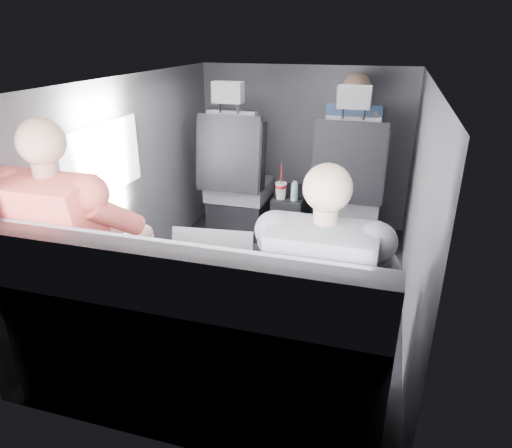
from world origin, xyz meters
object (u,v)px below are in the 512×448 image
(front_seat_left, at_px, (238,189))
(laptop_black, at_px, (340,280))
(front_seat_right, at_px, (348,199))
(center_console, at_px, (291,215))
(soda_cup, at_px, (281,190))
(laptop_silver, at_px, (220,263))
(passenger_rear_left, at_px, (78,253))
(rear_bench, at_px, (196,350))
(passenger_rear_right, at_px, (324,297))
(laptop_white, at_px, (103,241))
(water_bottle, at_px, (294,192))
(passenger_front_right, at_px, (352,146))

(front_seat_left, bearing_deg, laptop_black, -58.65)
(front_seat_right, relative_size, center_console, 2.64)
(laptop_black, bearing_deg, soda_cup, 112.03)
(front_seat_right, distance_m, laptop_silver, 1.75)
(front_seat_left, height_order, passenger_rear_left, passenger_rear_left)
(rear_bench, xyz_separation_m, passenger_rear_right, (0.53, 0.10, 0.31))
(rear_bench, relative_size, passenger_rear_left, 1.24)
(laptop_silver, distance_m, passenger_rear_right, 0.50)
(front_seat_left, height_order, soda_cup, front_seat_left)
(laptop_black, bearing_deg, front_seat_left, 121.35)
(front_seat_left, bearing_deg, front_seat_right, 0.00)
(center_console, height_order, passenger_rear_right, passenger_rear_right)
(rear_bench, bearing_deg, soda_cup, 91.73)
(front_seat_left, height_order, passenger_rear_right, front_seat_left)
(rear_bench, relative_size, laptop_silver, 4.27)
(soda_cup, relative_size, laptop_white, 0.70)
(passenger_rear_left, relative_size, passenger_rear_right, 1.08)
(center_console, xyz_separation_m, water_bottle, (0.06, -0.18, 0.27))
(passenger_front_right, bearing_deg, laptop_black, -85.61)
(front_seat_right, relative_size, passenger_rear_right, 1.06)
(front_seat_left, distance_m, rear_bench, 1.96)
(laptop_black, bearing_deg, passenger_front_right, 94.39)
(passenger_rear_right, bearing_deg, soda_cup, 109.08)
(front_seat_left, height_order, center_console, front_seat_left)
(front_seat_left, height_order, laptop_black, front_seat_left)
(front_seat_right, bearing_deg, passenger_rear_left, -120.45)
(front_seat_left, xyz_separation_m, passenger_rear_left, (-0.16, -1.81, 0.25))
(center_console, height_order, passenger_rear_left, passenger_rear_left)
(center_console, distance_m, passenger_front_right, 0.74)
(passenger_front_right, bearing_deg, front_seat_right, -84.39)
(rear_bench, distance_m, laptop_white, 0.74)
(center_console, height_order, water_bottle, water_bottle)
(rear_bench, distance_m, passenger_rear_right, 0.62)
(soda_cup, height_order, laptop_white, laptop_white)
(laptop_silver, xyz_separation_m, passenger_rear_right, (0.49, -0.12, -0.02))
(center_console, xyz_separation_m, laptop_white, (-0.60, -1.67, 0.44))
(laptop_white, relative_size, passenger_rear_left, 0.31)
(front_seat_right, bearing_deg, laptop_white, -122.79)
(rear_bench, bearing_deg, center_console, 90.00)
(laptop_silver, xyz_separation_m, laptop_black, (0.54, 0.00, -0.00))
(water_bottle, height_order, passenger_rear_left, passenger_rear_left)
(soda_cup, height_order, laptop_black, laptop_black)
(front_seat_right, distance_m, rear_bench, 1.96)
(front_seat_right, bearing_deg, passenger_rear_right, -87.59)
(laptop_white, bearing_deg, laptop_black, -2.35)
(water_bottle, xyz_separation_m, passenger_rear_right, (0.47, -1.67, 0.15))
(soda_cup, bearing_deg, laptop_silver, -86.61)
(rear_bench, relative_size, water_bottle, 10.48)
(water_bottle, relative_size, laptop_white, 0.38)
(rear_bench, xyz_separation_m, passenger_front_right, (0.42, 2.16, 0.45))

